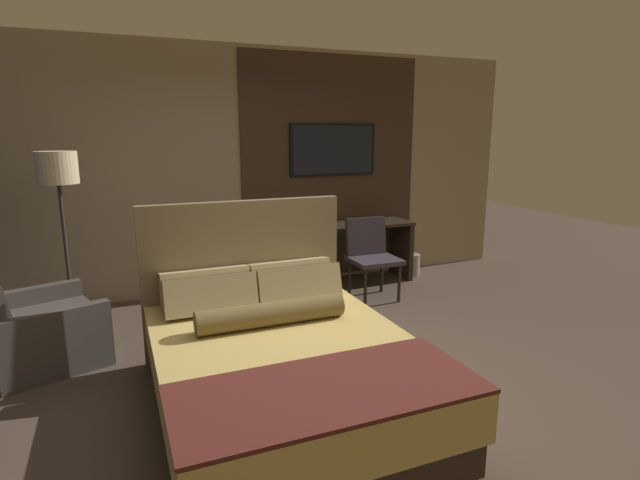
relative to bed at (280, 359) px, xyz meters
The scene contains 10 objects.
ground_plane 0.54m from the bed, 15.34° to the left, with size 16.00×16.00×0.00m, color #4C3D33.
wall_back_tv_panel 2.97m from the bed, 78.08° to the left, with size 7.20×0.09×2.80m.
bed is the anchor object (origin of this frame).
desk 2.88m from the bed, 57.13° to the left, with size 1.78×0.54×0.75m.
tv 3.33m from the bed, 59.36° to the left, with size 1.11×0.04×0.63m.
desk_chair 2.46m from the bed, 47.42° to the left, with size 0.53×0.52×0.90m.
armchair_by_window 2.08m from the bed, 140.09° to the left, with size 1.03×1.05×0.77m.
floor_lamp 2.58m from the bed, 126.46° to the left, with size 0.34×0.34×1.68m.
vase_tall 2.91m from the bed, 60.85° to the left, with size 0.14×0.14×0.22m.
waste_bin 3.51m from the bed, 42.61° to the left, with size 0.22×0.22×0.28m.
Camera 1 is at (-1.38, -3.12, 1.84)m, focal length 28.00 mm.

